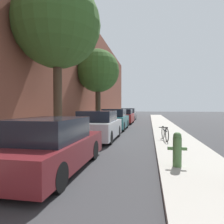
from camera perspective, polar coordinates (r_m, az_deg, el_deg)
name	(u,v)px	position (r m, az deg, el deg)	size (l,w,h in m)	color
ground_plane	(126,130)	(15.02, 4.04, -4.97)	(120.00, 120.00, 0.00)	#333335
sidewalk_left	(88,128)	(15.60, -6.64, -4.52)	(2.00, 52.00, 0.12)	#ADA89E
sidewalk_right	(167,130)	(14.98, 15.18, -4.81)	(2.00, 52.00, 0.12)	#ADA89E
building_facade_left	(71,64)	(16.30, -11.35, 13.15)	(0.70, 52.00, 9.99)	brown
parked_car_maroon	(52,146)	(5.63, -16.58, -9.15)	(1.72, 4.10, 1.39)	black
parked_car_silver	(99,126)	(10.36, -3.80, -3.98)	(1.81, 3.97, 1.48)	black
parked_car_teal	(115,120)	(15.04, 0.77, -2.20)	(1.72, 3.92, 1.53)	black
parked_car_red	(124,117)	(20.68, 3.32, -1.28)	(1.85, 4.18, 1.46)	black
parked_car_grey	(128,114)	(26.07, 4.63, -0.70)	(1.79, 4.38, 1.50)	black
street_tree_near	(57,25)	(10.08, -15.11, 22.45)	(3.85, 3.85, 7.14)	#423323
street_tree_far	(98,71)	(17.07, -3.96, 11.32)	(3.51, 3.51, 6.28)	#423323
fire_hydrant	(177,149)	(5.64, 17.82, -9.80)	(0.49, 0.22, 0.90)	#47703D
bicycle	(165,133)	(9.84, 14.62, -5.80)	(0.44, 1.53, 0.63)	black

